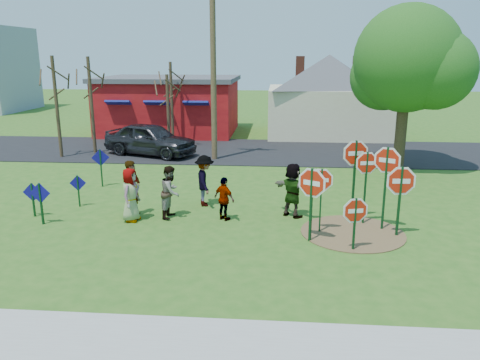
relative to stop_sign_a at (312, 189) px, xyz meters
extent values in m
plane|color=#2B5D1A|center=(-3.13, 1.75, -1.62)|extent=(120.00, 120.00, 0.00)
cube|color=#9E9E99|center=(-3.13, -5.45, -1.58)|extent=(22.00, 1.80, 0.08)
cube|color=black|center=(-3.13, 13.25, -1.60)|extent=(120.00, 7.50, 0.04)
cylinder|color=brown|center=(1.37, 0.75, -1.60)|extent=(3.20, 3.20, 0.03)
cube|color=maroon|center=(-8.63, 19.75, 0.18)|extent=(9.00, 7.00, 3.60)
cube|color=#4C4C51|center=(-8.63, 19.75, 2.13)|extent=(9.40, 7.40, 0.30)
cube|color=navy|center=(-11.13, 16.15, 0.78)|extent=(1.60, 0.78, 0.45)
cube|color=navy|center=(-8.63, 16.15, 0.78)|extent=(1.60, 0.78, 0.45)
cube|color=navy|center=(-6.13, 16.15, 0.78)|extent=(1.60, 0.78, 0.45)
cube|color=beige|center=(2.37, 19.75, -0.02)|extent=(8.00, 7.00, 3.20)
pyramid|color=#4C4C51|center=(2.37, 19.75, 3.78)|extent=(9.40, 9.40, 2.20)
cube|color=brown|center=(0.37, 18.75, 2.98)|extent=(0.55, 0.55, 1.40)
cube|color=brown|center=(4.37, 20.75, 2.98)|extent=(0.55, 0.55, 1.40)
cube|color=#103B1C|center=(0.00, 0.00, -0.50)|extent=(0.09, 0.10, 2.22)
cylinder|color=white|center=(0.00, 0.00, 0.18)|extent=(1.03, 0.61, 1.18)
cylinder|color=red|center=(0.00, 0.00, 0.18)|extent=(0.89, 0.53, 1.02)
cube|color=white|center=(0.00, 0.00, 0.18)|extent=(0.45, 0.27, 0.15)
cube|color=#103B1C|center=(1.52, 1.99, -0.27)|extent=(0.08, 0.09, 2.70)
cylinder|color=white|center=(1.52, 1.99, 0.66)|extent=(1.13, 0.28, 1.15)
cylinder|color=red|center=(1.52, 1.99, 0.66)|extent=(0.97, 0.24, 0.99)
cube|color=white|center=(1.52, 1.99, 0.66)|extent=(0.49, 0.12, 0.14)
cylinder|color=gold|center=(1.52, 1.99, 0.66)|extent=(1.12, 0.27, 1.15)
cube|color=#103B1C|center=(2.34, 1.15, -0.29)|extent=(0.09, 0.09, 2.65)
cylinder|color=white|center=(2.34, 1.15, 0.63)|extent=(0.99, 0.54, 1.12)
cylinder|color=red|center=(2.34, 1.15, 0.63)|extent=(0.86, 0.47, 0.96)
cube|color=white|center=(2.34, 1.15, 0.63)|extent=(0.44, 0.24, 0.14)
cube|color=#103B1C|center=(1.83, 1.63, -0.42)|extent=(0.06, 0.07, 2.40)
cylinder|color=white|center=(1.83, 1.63, 0.43)|extent=(0.97, 0.15, 0.98)
cylinder|color=red|center=(1.83, 1.63, 0.43)|extent=(0.84, 0.14, 0.84)
cube|color=white|center=(1.83, 1.63, 0.43)|extent=(0.43, 0.07, 0.12)
cylinder|color=gold|center=(1.83, 1.63, 0.43)|extent=(0.97, 0.15, 0.98)
cube|color=#103B1C|center=(1.18, -0.57, -0.85)|extent=(0.07, 0.08, 1.53)
cylinder|color=white|center=(1.18, -0.57, -0.44)|extent=(0.97, 0.24, 0.99)
cylinder|color=red|center=(1.18, -0.57, -0.44)|extent=(0.83, 0.21, 0.85)
cube|color=white|center=(1.18, -0.57, -0.44)|extent=(0.42, 0.10, 0.12)
cube|color=#103B1C|center=(2.67, 0.63, -0.53)|extent=(0.07, 0.08, 2.17)
cylinder|color=white|center=(2.67, 0.63, 0.12)|extent=(1.19, 0.08, 1.19)
cylinder|color=red|center=(2.67, 0.63, 0.12)|extent=(1.02, 0.07, 1.02)
cube|color=white|center=(2.67, 0.63, 0.12)|extent=(0.52, 0.03, 0.15)
cylinder|color=gold|center=(2.67, 0.63, 0.12)|extent=(1.18, 0.07, 1.19)
cube|color=#103B1C|center=(0.35, 0.77, -0.60)|extent=(0.06, 0.07, 2.03)
cylinder|color=white|center=(0.35, 0.77, 0.07)|extent=(0.95, 0.10, 0.95)
cylinder|color=red|center=(0.35, 0.77, 0.07)|extent=(0.82, 0.09, 0.82)
cube|color=white|center=(0.35, 0.77, 0.07)|extent=(0.42, 0.04, 0.12)
cube|color=#103B1C|center=(-8.60, 0.75, -0.92)|extent=(0.06, 0.07, 1.38)
cube|color=navy|center=(-8.60, 0.75, -0.56)|extent=(0.69, 0.04, 0.69)
cube|color=#103B1C|center=(-9.26, 1.46, -1.03)|extent=(0.05, 0.06, 1.17)
cube|color=navy|center=(-9.26, 1.46, -0.75)|extent=(0.66, 0.04, 0.66)
cube|color=#103B1C|center=(-8.17, 2.64, -1.03)|extent=(0.05, 0.06, 1.16)
cube|color=navy|center=(-8.17, 2.64, -0.73)|extent=(0.59, 0.11, 0.59)
cube|color=#103B1C|center=(-8.32, 5.33, -0.82)|extent=(0.07, 0.08, 1.58)
cube|color=navy|center=(-8.32, 5.33, -0.37)|extent=(0.70, 0.22, 0.72)
imported|color=#393F8B|center=(-5.81, 1.32, -0.71)|extent=(0.68, 0.95, 1.80)
imported|color=#24766B|center=(-5.90, 1.89, -0.65)|extent=(0.58, 0.77, 1.92)
imported|color=brown|center=(-4.57, 1.79, -0.72)|extent=(0.79, 0.95, 1.79)
imported|color=#38393D|center=(-3.62, 3.15, -0.68)|extent=(0.97, 1.34, 1.87)
imported|color=#452D58|center=(-2.73, 1.62, -0.88)|extent=(0.91, 0.82, 1.48)
imported|color=#22562F|center=(-0.46, 2.18, -0.68)|extent=(1.70, 1.50, 1.87)
imported|color=#302F34|center=(-7.96, 11.69, -0.70)|extent=(5.54, 3.73, 1.75)
cylinder|color=#4C3823|center=(-4.31, 10.94, 3.09)|extent=(0.29, 0.29, 9.41)
cylinder|color=#382819|center=(4.87, 9.65, 0.46)|extent=(0.53, 0.53, 4.15)
sphere|color=#185115|center=(4.87, 9.65, 3.58)|extent=(4.91, 4.91, 4.91)
sphere|color=#185115|center=(6.00, 9.08, 3.11)|extent=(3.59, 3.59, 3.59)
sphere|color=#185115|center=(4.02, 10.40, 2.73)|extent=(3.21, 3.21, 3.21)
cylinder|color=#382819|center=(-11.26, 12.08, 1.03)|extent=(0.18, 0.18, 5.29)
cylinder|color=#382819|center=(-7.57, 15.57, 0.87)|extent=(0.18, 0.18, 4.97)
cylinder|color=#382819|center=(-12.63, 10.80, 1.05)|extent=(0.18, 0.18, 5.33)
cylinder|color=#382819|center=(-7.43, 13.92, 0.53)|extent=(0.18, 0.18, 4.29)
camera|label=1|loc=(-1.02, -13.09, 3.73)|focal=35.00mm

